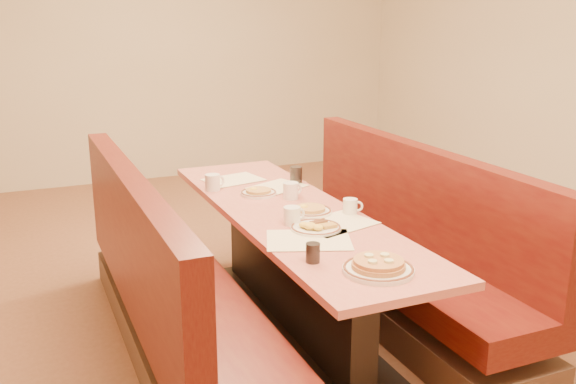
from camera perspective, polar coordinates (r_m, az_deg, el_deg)
name	(u,v)px	position (r m, az deg, el deg)	size (l,w,h in m)	color
ground	(290,329)	(3.96, 0.22, -12.08)	(8.00, 8.00, 0.00)	#9E6647
diner_table	(291,271)	(3.80, 0.23, -7.07)	(0.70, 2.50, 0.75)	black
booth_left	(167,294)	(3.60, -10.66, -8.93)	(0.55, 2.50, 1.05)	#4C3326
booth_right	(397,255)	(4.13, 9.62, -5.58)	(0.55, 2.50, 1.05)	#4C3326
placemat_near_left	(309,240)	(3.19, 1.85, -4.28)	(0.42, 0.31, 0.00)	#FFF6C7
placemat_near_right	(335,224)	(3.44, 4.23, -2.81)	(0.40, 0.30, 0.00)	#FFF6C7
placemat_far_left	(233,180)	(4.34, -4.88, 1.10)	(0.37, 0.28, 0.00)	#FFF6C7
placemat_far_right	(277,187)	(4.15, -0.98, 0.46)	(0.35, 0.26, 0.00)	#FFF6C7
pancake_plate	(378,267)	(2.83, 8.04, -6.62)	(0.31, 0.31, 0.07)	white
eggs_plate	(316,227)	(3.34, 2.47, -3.15)	(0.26, 0.26, 0.05)	white
extra_plate_mid	(310,210)	(3.61, 1.97, -1.65)	(0.25, 0.25, 0.05)	white
extra_plate_far	(258,192)	(3.98, -2.65, -0.02)	(0.22, 0.22, 0.05)	white
coffee_mug_a	(351,206)	(3.61, 5.60, -1.26)	(0.11, 0.08, 0.09)	white
coffee_mug_b	(293,215)	(3.41, 0.41, -2.09)	(0.13, 0.09, 0.10)	white
coffee_mug_c	(291,190)	(3.89, 0.29, 0.15)	(0.13, 0.09, 0.10)	white
coffee_mug_d	(213,182)	(4.11, -6.67, 0.90)	(0.13, 0.10, 0.10)	white
soda_tumbler_near	(313,253)	(2.91, 2.23, -5.42)	(0.07, 0.07, 0.09)	black
soda_tumbler_mid	(296,175)	(4.25, 0.72, 1.54)	(0.08, 0.08, 0.11)	black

